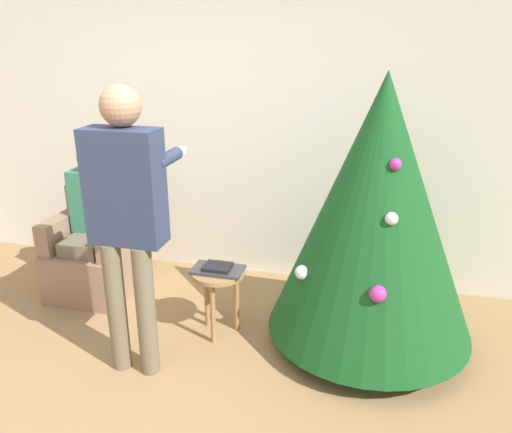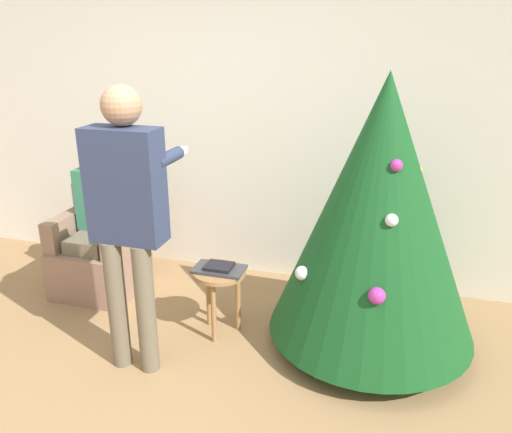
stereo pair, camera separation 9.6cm
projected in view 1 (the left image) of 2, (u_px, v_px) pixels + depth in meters
wall_back at (229, 121)px, 4.18m from camera, size 8.00×0.06×2.70m
christmas_tree at (377, 210)px, 3.18m from camera, size 1.37×1.37×1.84m
armchair at (97, 255)px, 4.11m from camera, size 0.64×0.63×0.85m
person_seated at (91, 217)px, 3.98m from camera, size 0.36×0.46×1.22m
person_standing at (127, 208)px, 2.91m from camera, size 0.46×0.57×1.77m
side_stool at (218, 282)px, 3.48m from camera, size 0.37×0.37×0.49m
laptop at (218, 270)px, 3.45m from camera, size 0.35×0.21×0.02m
book at (218, 267)px, 3.44m from camera, size 0.19×0.16×0.02m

